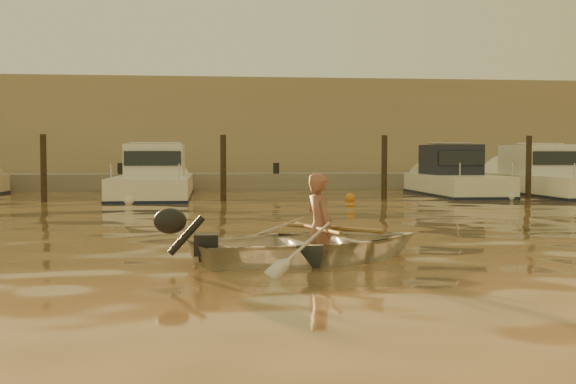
{
  "coord_description": "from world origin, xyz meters",
  "views": [
    {
      "loc": [
        -0.65,
        -8.19,
        1.4
      ],
      "look_at": [
        0.72,
        4.24,
        0.75
      ],
      "focal_mm": 45.0,
      "sensor_mm": 36.0,
      "label": 1
    }
  ],
  "objects": [
    {
      "name": "piling_3",
      "position": [
        4.8,
        13.8,
        0.9
      ],
      "size": [
        0.18,
        0.18,
        2.2
      ],
      "primitive_type": "cylinder",
      "color": "#2D2319",
      "rests_on": "ground_plane"
    },
    {
      "name": "outboard_motor",
      "position": [
        -0.71,
        0.79,
        0.28
      ],
      "size": [
        0.98,
        0.65,
        0.7
      ],
      "primitive_type": null,
      "rotation": [
        0.0,
        0.0,
        0.31
      ],
      "color": "black",
      "rests_on": "dinghy"
    },
    {
      "name": "quay",
      "position": [
        0.0,
        21.5,
        0.15
      ],
      "size": [
        52.0,
        4.0,
        1.0
      ],
      "primitive_type": "cube",
      "color": "gray",
      "rests_on": "ground_plane"
    },
    {
      "name": "fender_c",
      "position": [
        -2.88,
        12.48,
        0.1
      ],
      "size": [
        0.3,
        0.3,
        0.3
      ],
      "primitive_type": "sphere",
      "color": "white",
      "rests_on": "ground_plane"
    },
    {
      "name": "moored_boat_2",
      "position": [
        -2.43,
        16.0,
        0.62
      ],
      "size": [
        2.38,
        7.95,
        1.75
      ],
      "primitive_type": null,
      "color": "white",
      "rests_on": "ground_plane"
    },
    {
      "name": "moored_boat_5",
      "position": [
        11.29,
        16.0,
        0.62
      ],
      "size": [
        2.5,
        8.31,
        1.75
      ],
      "primitive_type": null,
      "color": "white",
      "rests_on": "ground_plane"
    },
    {
      "name": "dinghy",
      "position": [
        0.72,
        1.24,
        0.22
      ],
      "size": [
        3.78,
        3.18,
        0.67
      ],
      "primitive_type": "imported",
      "rotation": [
        0.0,
        0.0,
        1.88
      ],
      "color": "silver",
      "rests_on": "ground_plane"
    },
    {
      "name": "fender_d",
      "position": [
        3.57,
        13.03,
        0.1
      ],
      "size": [
        0.3,
        0.3,
        0.3
      ],
      "primitive_type": "sphere",
      "color": "orange",
      "rests_on": "ground_plane"
    },
    {
      "name": "piling_4",
      "position": [
        9.5,
        13.8,
        0.9
      ],
      "size": [
        0.18,
        0.18,
        2.2
      ],
      "primitive_type": "cylinder",
      "color": "#2D2319",
      "rests_on": "ground_plane"
    },
    {
      "name": "piling_2",
      "position": [
        -0.2,
        13.8,
        0.9
      ],
      "size": [
        0.18,
        0.18,
        2.2
      ],
      "primitive_type": "cylinder",
      "color": "#2D2319",
      "rests_on": "ground_plane"
    },
    {
      "name": "person",
      "position": [
        0.82,
        1.27,
        0.43
      ],
      "size": [
        0.49,
        0.61,
        1.46
      ],
      "primitive_type": "imported",
      "rotation": [
        0.0,
        0.0,
        1.88
      ],
      "color": "#915848",
      "rests_on": "dinghy"
    },
    {
      "name": "ground_plane",
      "position": [
        0.0,
        0.0,
        0.0
      ],
      "size": [
        160.0,
        160.0,
        0.0
      ],
      "primitive_type": "plane",
      "color": "brown",
      "rests_on": "ground"
    },
    {
      "name": "moored_boat_4",
      "position": [
        7.88,
        16.0,
        0.62
      ],
      "size": [
        2.1,
        6.53,
        1.75
      ],
      "primitive_type": null,
      "color": "white",
      "rests_on": "ground_plane"
    },
    {
      "name": "waterfront_building",
      "position": [
        0.0,
        27.0,
        2.4
      ],
      "size": [
        46.0,
        7.0,
        4.8
      ],
      "primitive_type": "cube",
      "color": "#9E8466",
      "rests_on": "quay"
    },
    {
      "name": "oar_starboard",
      "position": [
        0.77,
        1.26,
        0.42
      ],
      "size": [
        0.34,
        2.09,
        0.13
      ],
      "primitive_type": "cylinder",
      "rotation": [
        1.54,
        0.0,
        0.13
      ],
      "color": "brown",
      "rests_on": "dinghy"
    },
    {
      "name": "piling_1",
      "position": [
        -5.5,
        13.8,
        0.9
      ],
      "size": [
        0.18,
        0.18,
        2.2
      ],
      "primitive_type": "cylinder",
      "color": "#2D2319",
      "rests_on": "ground_plane"
    },
    {
      "name": "oar_port",
      "position": [
        0.96,
        1.32,
        0.42
      ],
      "size": [
        1.09,
        1.86,
        0.13
      ],
      "primitive_type": "cylinder",
      "rotation": [
        1.54,
        0.0,
        0.52
      ],
      "color": "brown",
      "rests_on": "dinghy"
    },
    {
      "name": "fender_e",
      "position": [
        8.66,
        13.24,
        0.1
      ],
      "size": [
        0.3,
        0.3,
        0.3
      ],
      "primitive_type": "sphere",
      "color": "silver",
      "rests_on": "ground_plane"
    }
  ]
}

